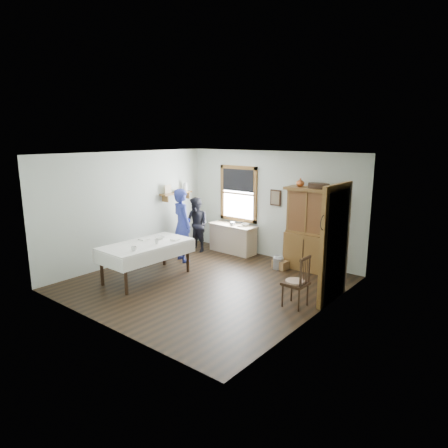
% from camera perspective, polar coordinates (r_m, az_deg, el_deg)
% --- Properties ---
extents(room, '(5.01, 5.01, 2.70)m').
position_cam_1_polar(room, '(8.17, -2.67, 0.44)').
color(room, black).
rests_on(room, ground).
extents(window, '(1.18, 0.07, 1.48)m').
position_cam_1_polar(window, '(10.63, 2.08, 4.81)').
color(window, white).
rests_on(window, room).
extents(doorway, '(0.09, 1.14, 2.22)m').
position_cam_1_polar(doorway, '(7.64, 15.70, -2.32)').
color(doorway, '#453831').
rests_on(doorway, room).
extents(wall_shelf, '(0.24, 1.00, 0.44)m').
position_cam_1_polar(wall_shelf, '(10.85, -6.71, 4.54)').
color(wall_shelf, olive).
rests_on(wall_shelf, room).
extents(framed_picture, '(0.30, 0.04, 0.40)m').
position_cam_1_polar(framed_picture, '(10.00, 7.36, 3.73)').
color(framed_picture, black).
rests_on(framed_picture, room).
extents(rug_beater, '(0.01, 0.27, 0.27)m').
position_cam_1_polar(rug_beater, '(7.03, 14.13, 1.16)').
color(rug_beater, black).
rests_on(rug_beater, room).
extents(work_counter, '(1.33, 0.54, 0.75)m').
position_cam_1_polar(work_counter, '(10.66, 1.26, -2.07)').
color(work_counter, tan).
rests_on(work_counter, room).
extents(china_hutch, '(1.14, 0.57, 1.92)m').
position_cam_1_polar(china_hutch, '(9.36, 12.02, -0.73)').
color(china_hutch, olive).
rests_on(china_hutch, room).
extents(dining_table, '(1.11, 2.02, 0.80)m').
position_cam_1_polar(dining_table, '(8.87, -10.98, -5.19)').
color(dining_table, white).
rests_on(dining_table, room).
extents(spindle_chair, '(0.46, 0.46, 0.97)m').
position_cam_1_polar(spindle_chair, '(7.41, 10.20, -8.01)').
color(spindle_chair, black).
rests_on(spindle_chair, room).
extents(pail, '(0.33, 0.33, 0.27)m').
position_cam_1_polar(pail, '(9.48, 7.75, -5.58)').
color(pail, '#A4A7AC').
rests_on(pail, room).
extents(wicker_basket, '(0.37, 0.28, 0.20)m').
position_cam_1_polar(wicker_basket, '(9.50, 8.05, -5.77)').
color(wicker_basket, '#976E44').
rests_on(wicker_basket, room).
extents(woman_blue, '(0.72, 0.59, 1.68)m').
position_cam_1_polar(woman_blue, '(9.87, -6.00, -0.55)').
color(woman_blue, navy).
rests_on(woman_blue, room).
extents(figure_dark, '(0.71, 0.58, 1.36)m').
position_cam_1_polar(figure_dark, '(10.69, -3.94, -0.39)').
color(figure_dark, black).
rests_on(figure_dark, room).
extents(table_cup_a, '(0.14, 0.14, 0.09)m').
position_cam_1_polar(table_cup_a, '(8.22, -12.74, -3.45)').
color(table_cup_a, silver).
rests_on(table_cup_a, dining_table).
extents(table_cup_b, '(0.14, 0.14, 0.10)m').
position_cam_1_polar(table_cup_b, '(8.65, -9.58, -2.50)').
color(table_cup_b, silver).
rests_on(table_cup_b, dining_table).
extents(table_bowl, '(0.30, 0.30, 0.06)m').
position_cam_1_polar(table_bowl, '(9.05, -9.17, -1.95)').
color(table_bowl, silver).
rests_on(table_bowl, dining_table).
extents(counter_book, '(0.21, 0.25, 0.02)m').
position_cam_1_polar(counter_book, '(10.44, 2.08, -0.20)').
color(counter_book, '#71634B').
rests_on(counter_book, work_counter).
extents(counter_bowl, '(0.21, 0.21, 0.06)m').
position_cam_1_polar(counter_bowl, '(10.44, 3.06, -0.09)').
color(counter_bowl, silver).
rests_on(counter_bowl, work_counter).
extents(shelf_bowl, '(0.22, 0.22, 0.05)m').
position_cam_1_polar(shelf_bowl, '(10.85, -6.66, 4.68)').
color(shelf_bowl, silver).
rests_on(shelf_bowl, wall_shelf).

